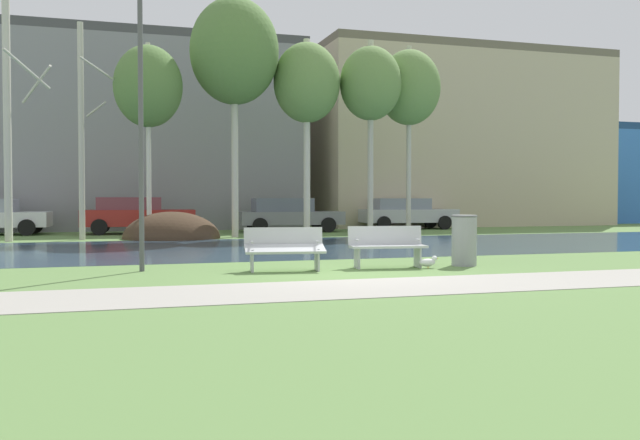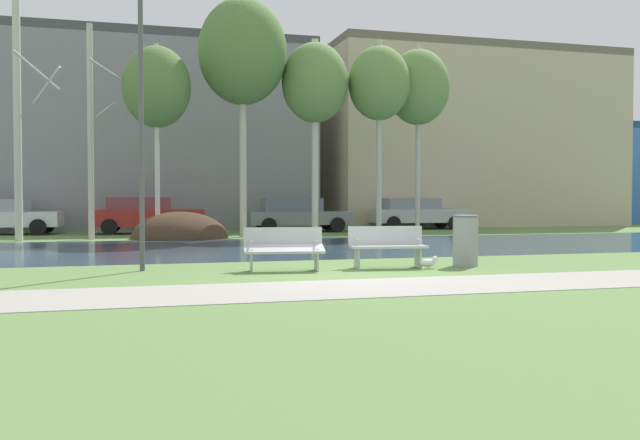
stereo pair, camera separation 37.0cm
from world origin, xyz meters
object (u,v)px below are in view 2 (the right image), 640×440
Objects in this scene: bench_left at (284,247)px; streetlamp at (141,75)px; parked_hatch_third_grey at (297,214)px; bench_right at (387,245)px; parked_van_nearest_white at (3,216)px; trash_bin at (465,240)px; parked_wagon_fourth_silver at (416,213)px; seagull at (429,262)px; parked_sedan_second_red at (146,214)px.

bench_left is 0.28× the size of streetlamp.
parked_hatch_third_grey is at bearing 75.27° from bench_left.
parked_van_nearest_white is at bearing 120.98° from bench_right.
trash_bin is 0.24× the size of parked_wagon_fourth_silver.
parked_hatch_third_grey is at bearing -171.10° from parked_wagon_fourth_silver.
seagull is at bearing -112.71° from parked_wagon_fourth_silver.
streetlamp reaches higher than bench_left.
trash_bin is (1.76, -0.09, 0.10)m from bench_right.
streetlamp is 1.31× the size of parked_hatch_third_grey.
parked_hatch_third_grey reaches higher than parked_wagon_fourth_silver.
bench_right is at bearing -115.37° from parked_wagon_fourth_silver.
seagull is at bearing -25.81° from bench_right.
parked_sedan_second_red is (-2.22, 15.87, 0.32)m from bench_left.
streetlamp reaches higher than bench_right.
parked_van_nearest_white reaches higher than bench_left.
bench_left is at bearing 172.89° from seagull.
streetlamp reaches higher than parked_van_nearest_white.
streetlamp is (-5.73, 1.15, 3.79)m from seagull.
parked_wagon_fourth_silver is at bearing 8.90° from parked_hatch_third_grey.
seagull is 0.10× the size of parked_van_nearest_white.
parked_sedan_second_red reaches higher than parked_hatch_third_grey.
parked_sedan_second_red reaches higher than bench_right.
bench_left is 1.00× the size of bench_right.
parked_sedan_second_red is at bearing 97.97° from bench_left.
parked_wagon_fourth_silver is at bearing 69.86° from trash_bin.
bench_right is at bearing -59.02° from parked_van_nearest_white.
parked_van_nearest_white is (-5.03, 15.86, -3.17)m from streetlamp.
bench_right reaches higher than seagull.
bench_right is 15.84m from parked_hatch_third_grey.
bench_left is 3.04m from seagull.
bench_right is 19.41m from parked_van_nearest_white.
bench_left is at bearing -64.98° from parked_van_nearest_white.
parked_sedan_second_red is at bearing -176.30° from parked_wagon_fourth_silver.
bench_right is 18.44m from parked_wagon_fourth_silver.
parked_wagon_fourth_silver reaches higher than trash_bin.
seagull is at bearing -11.31° from streetlamp.
parked_sedan_second_red is at bearing 178.74° from parked_hatch_third_grey.
streetlamp reaches higher than parked_wagon_fourth_silver.
parked_van_nearest_white is 0.94× the size of parked_sedan_second_red.
streetlamp is 1.30× the size of parked_sedan_second_red.
trash_bin is 7.56m from streetlamp.
parked_van_nearest_white is 5.60m from parked_sedan_second_red.
bench_right is (2.22, 0.00, 0.00)m from bench_left.
parked_sedan_second_red is (-6.20, 15.96, 0.22)m from trash_bin.
streetlamp is 16.76m from parked_hatch_third_grey.
parked_van_nearest_white is (-9.99, 16.64, 0.29)m from bench_right.
streetlamp is at bearing -114.69° from parked_hatch_third_grey.
bench_left is at bearing -15.76° from streetlamp.
parked_wagon_fourth_silver reaches higher than seagull.
seagull is 18.48m from parked_wagon_fourth_silver.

